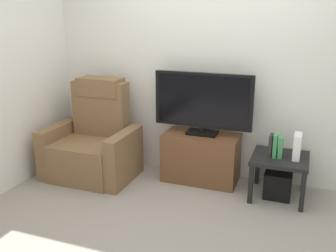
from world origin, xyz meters
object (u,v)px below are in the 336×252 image
(book_rightmost, at_px, (281,147))
(recliner_armchair, at_px, (93,143))
(subwoofer_box, at_px, (278,184))
(book_middle, at_px, (275,145))
(book_leftmost, at_px, (271,145))
(television, at_px, (203,102))
(tv_stand, at_px, (201,157))
(game_console, at_px, (297,146))
(side_table, at_px, (280,163))

(book_rightmost, bearing_deg, recliner_armchair, -176.20)
(subwoofer_box, height_order, book_middle, book_middle)
(book_leftmost, relative_size, book_middle, 0.96)
(television, height_order, book_middle, television)
(tv_stand, relative_size, subwoofer_box, 3.04)
(television, bearing_deg, book_rightmost, -9.90)
(tv_stand, height_order, television, television)
(recliner_armchair, bearing_deg, book_leftmost, 14.77)
(television, bearing_deg, game_console, -6.69)
(subwoofer_box, xyz_separation_m, book_leftmost, (-0.10, -0.02, 0.41))
(tv_stand, relative_size, television, 0.76)
(television, height_order, recliner_armchair, television)
(tv_stand, bearing_deg, recliner_armchair, -167.62)
(book_middle, bearing_deg, tv_stand, 170.80)
(side_table, relative_size, game_console, 2.21)
(tv_stand, distance_m, book_middle, 0.84)
(tv_stand, distance_m, recliner_armchair, 1.22)
(book_rightmost, bearing_deg, side_table, 76.76)
(tv_stand, relative_size, side_table, 1.49)
(tv_stand, xyz_separation_m, book_middle, (0.78, -0.13, 0.28))
(tv_stand, distance_m, book_rightmost, 0.88)
(book_leftmost, bearing_deg, book_middle, 0.00)
(recliner_armchair, bearing_deg, book_middle, 14.68)
(television, height_order, subwoofer_box, television)
(television, distance_m, book_leftmost, 0.82)
(television, bearing_deg, recliner_armchair, -166.76)
(recliner_armchair, xyz_separation_m, book_rightmost, (2.02, 0.13, 0.16))
(subwoofer_box, bearing_deg, side_table, 45.00)
(television, bearing_deg, book_leftmost, -11.15)
(recliner_armchair, bearing_deg, side_table, 15.13)
(book_middle, distance_m, book_rightmost, 0.05)
(television, distance_m, side_table, 0.99)
(tv_stand, height_order, book_middle, book_middle)
(tv_stand, relative_size, book_middle, 3.47)
(tv_stand, xyz_separation_m, book_leftmost, (0.74, -0.13, 0.27))
(television, height_order, book_leftmost, television)
(recliner_armchair, xyz_separation_m, game_console, (2.17, 0.16, 0.18))
(tv_stand, distance_m, game_console, 1.03)
(recliner_armchair, height_order, book_leftmost, recliner_armchair)
(subwoofer_box, height_order, game_console, game_console)
(side_table, bearing_deg, subwoofer_box, -135.00)
(recliner_armchair, xyz_separation_m, book_middle, (1.97, 0.13, 0.17))
(book_leftmost, bearing_deg, subwoofer_box, 11.31)
(subwoofer_box, height_order, book_rightmost, book_rightmost)
(side_table, relative_size, book_rightmost, 2.56)
(recliner_armchair, relative_size, side_table, 2.00)
(television, relative_size, book_leftmost, 4.72)
(television, relative_size, recliner_armchair, 0.98)
(recliner_armchair, bearing_deg, subwoofer_box, 15.13)
(tv_stand, xyz_separation_m, subwoofer_box, (0.84, -0.11, -0.13))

